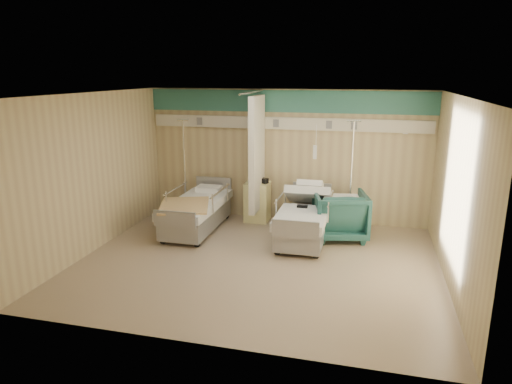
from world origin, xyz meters
TOP-DOWN VIEW (x-y plane):
  - ground at (0.00, 0.00)m, footprint 6.00×5.00m
  - room_walls at (-0.03, 0.25)m, footprint 6.04×5.04m
  - bed_right at (0.60, 1.30)m, footprint 1.00×2.16m
  - bed_left at (-1.60, 1.30)m, footprint 1.00×2.16m
  - bedside_cabinet at (-0.55, 2.20)m, footprint 0.50×0.48m
  - visitor_armchair at (1.25, 1.56)m, footprint 1.19×1.21m
  - waffle_blanket at (1.27, 1.57)m, footprint 0.74×0.68m
  - iv_stand_right at (1.41, 2.04)m, footprint 0.40×0.40m
  - iv_stand_left at (-2.23, 2.24)m, footprint 0.38×0.38m
  - call_remote at (0.55, 1.33)m, footprint 0.20×0.09m
  - tan_blanket at (-1.66, 0.84)m, footprint 1.21×1.36m
  - toiletry_bag at (-0.42, 2.19)m, footprint 0.23×0.19m
  - white_cup at (-0.72, 2.20)m, footprint 0.09×0.09m

SIDE VIEW (x-z plane):
  - ground at x=0.00m, z-range 0.00..0.00m
  - bed_right at x=0.60m, z-range 0.00..0.63m
  - bed_left at x=-1.60m, z-range 0.00..0.63m
  - bedside_cabinet at x=-0.55m, z-range 0.00..0.85m
  - iv_stand_left at x=-2.23m, z-range -0.63..1.51m
  - iv_stand_right at x=1.41m, z-range -0.66..1.58m
  - visitor_armchair at x=1.25m, z-range 0.00..0.92m
  - tan_blanket at x=-1.66m, z-range 0.63..0.67m
  - call_remote at x=0.55m, z-range 0.63..0.67m
  - toiletry_bag at x=-0.42m, z-range 0.85..0.96m
  - white_cup at x=-0.72m, z-range 0.85..0.97m
  - waffle_blanket at x=1.27m, z-range 0.92..1.00m
  - room_walls at x=-0.03m, z-range 0.45..3.27m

